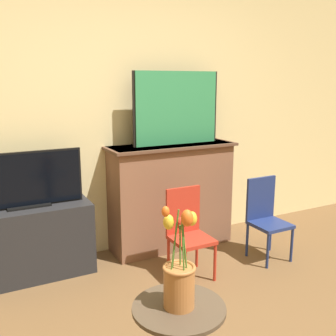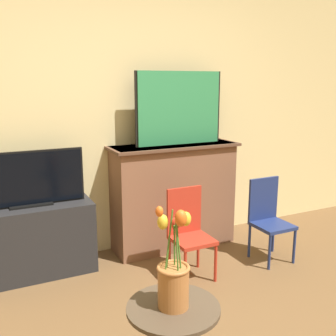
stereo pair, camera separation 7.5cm
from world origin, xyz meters
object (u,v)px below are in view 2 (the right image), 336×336
tv_monitor (29,180)px  chair_blue (268,215)px  painting (179,108)px  vase_tulips (174,276)px  chair_red (189,229)px

tv_monitor → chair_blue: 2.05m
tv_monitor → chair_blue: tv_monitor is taller
painting → chair_blue: painting is taller
vase_tulips → painting: bearing=61.7°
tv_monitor → chair_blue: size_ratio=1.18×
chair_red → chair_blue: bearing=-1.9°
chair_blue → vase_tulips: (-1.47, -1.05, 0.25)m
tv_monitor → chair_red: size_ratio=1.18×
chair_red → chair_blue: 0.79m
painting → chair_blue: (0.58, -0.61, -0.92)m
chair_red → vase_tulips: size_ratio=1.40×
painting → chair_red: 1.11m
tv_monitor → vase_tulips: 1.71m
chair_blue → chair_red: bearing=178.1°
painting → tv_monitor: size_ratio=1.01×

